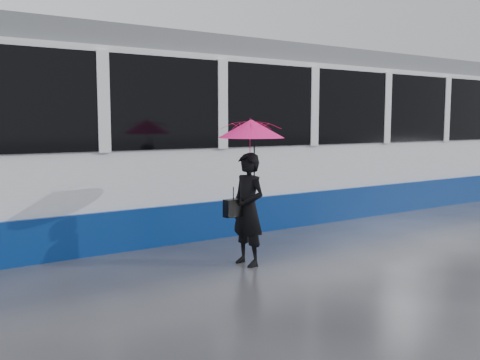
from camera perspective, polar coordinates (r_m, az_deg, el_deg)
ground at (r=7.65m, az=-0.35°, el=-8.31°), size 90.00×90.00×0.00m
rails at (r=9.77m, az=-8.59°, el=-5.12°), size 34.00×1.51×0.02m
woman at (r=7.15m, az=0.85°, el=-3.14°), size 0.43×0.59×1.51m
umbrella at (r=7.09m, az=1.19°, el=4.10°), size 0.99×0.99×1.02m
handbag at (r=7.04m, az=-0.71°, el=-2.98°), size 0.28×0.15×0.41m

